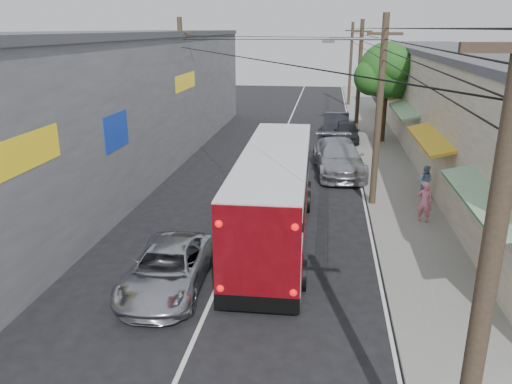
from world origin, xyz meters
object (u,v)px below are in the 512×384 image
at_px(parked_suv, 339,157).
at_px(parked_car_mid, 347,131).
at_px(coach_bus, 275,193).
at_px(pedestrian_near, 425,202).
at_px(jeepney, 168,269).
at_px(pedestrian_far, 425,181).
at_px(parked_car_far, 336,125).

xyz_separation_m(parked_suv, parked_car_mid, (0.67, 8.00, -0.16)).
xyz_separation_m(coach_bus, pedestrian_near, (5.72, 1.95, -0.74)).
bearing_deg(jeepney, pedestrian_far, 44.91).
xyz_separation_m(jeepney, parked_car_far, (5.20, 23.24, 0.14)).
distance_m(parked_suv, parked_car_far, 9.86).
xyz_separation_m(coach_bus, pedestrian_far, (6.30, 5.19, -0.83)).
distance_m(jeepney, parked_suv, 14.36).
bearing_deg(coach_bus, parked_car_far, 81.18).
bearing_deg(jeepney, pedestrian_near, 35.26).
height_order(coach_bus, parked_car_mid, coach_bus).
bearing_deg(parked_car_mid, jeepney, -104.81).
height_order(jeepney, parked_car_mid, parked_car_mid).
relative_size(pedestrian_near, pedestrian_far, 1.12).
bearing_deg(parked_suv, parked_car_far, 83.82).
height_order(jeepney, pedestrian_near, pedestrian_near).
xyz_separation_m(jeepney, parked_suv, (5.20, 13.38, 0.21)).
bearing_deg(jeepney, parked_car_far, 75.26).
bearing_deg(parked_car_far, pedestrian_far, -71.29).
relative_size(parked_suv, parked_car_mid, 1.44).
relative_size(coach_bus, pedestrian_far, 7.80).
distance_m(coach_bus, parked_suv, 9.29).
bearing_deg(pedestrian_far, parked_car_mid, -44.99).
relative_size(parked_car_mid, pedestrian_near, 2.56).
bearing_deg(pedestrian_near, coach_bus, 36.05).
distance_m(jeepney, pedestrian_near, 10.59).
bearing_deg(jeepney, coach_bus, 56.80).
distance_m(parked_car_mid, pedestrian_far, 12.13).
height_order(jeepney, parked_suv, parked_suv).
bearing_deg(parked_suv, jeepney, -117.41).
height_order(pedestrian_near, pedestrian_far, pedestrian_near).
bearing_deg(jeepney, parked_suv, 66.63).
relative_size(jeepney, parked_car_far, 0.98).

